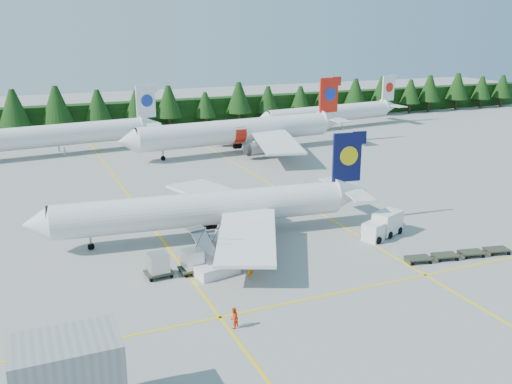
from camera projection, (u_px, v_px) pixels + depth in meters
name	position (u px, v px, depth m)	size (l,w,h in m)	color
ground	(335.00, 262.00, 55.30)	(320.00, 320.00, 0.00)	gray
taxi_stripe_a	(146.00, 219.00, 67.65)	(0.25, 120.00, 0.01)	yellow
taxi_stripe_b	(296.00, 199.00, 75.22)	(0.25, 120.00, 0.01)	yellow
taxi_stripe_cross	(370.00, 286.00, 50.01)	(80.00, 0.25, 0.01)	yellow
treeline_hedge	(145.00, 115.00, 126.80)	(220.00, 4.00, 6.00)	black
terminal_building	(68.00, 381.00, 32.39)	(6.00, 4.00, 5.20)	gray
airliner_navy	(197.00, 210.00, 60.52)	(36.32, 29.75, 10.57)	silver
airliner_red	(233.00, 132.00, 101.77)	(43.12, 35.37, 12.53)	silver
airliner_far_left	(42.00, 136.00, 99.11)	(39.00, 7.95, 11.35)	silver
airliner_far_right	(325.00, 114.00, 125.16)	(37.49, 8.32, 10.93)	silver
airstairs	(215.00, 266.00, 52.41)	(4.28, 5.82, 3.55)	silver
service_truck	(382.00, 225.00, 61.60)	(5.66, 3.83, 2.57)	white
dolly_train	(458.00, 254.00, 56.11)	(11.30, 3.22, 0.14)	#2F3325
uld_pair	(176.00, 262.00, 52.05)	(5.67, 2.39, 1.88)	#2F3325
crew_a	(251.00, 269.00, 51.34)	(0.69, 0.45, 1.89)	orange
crew_b	(234.00, 318.00, 42.96)	(0.80, 0.63, 1.65)	#FF3705
crew_c	(397.00, 223.00, 63.06)	(0.81, 0.55, 1.97)	#EB5204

